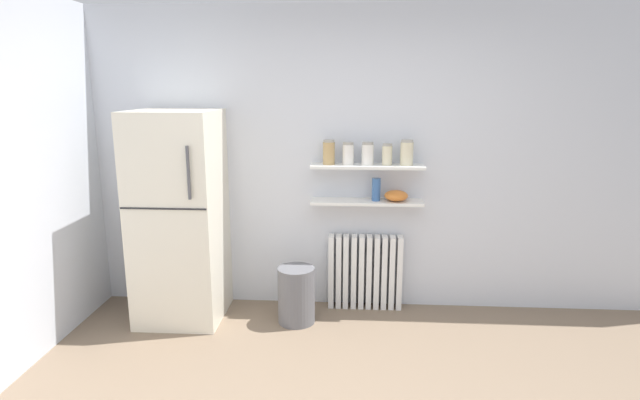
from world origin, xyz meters
TOP-DOWN VIEW (x-y plane):
  - back_wall at (0.00, 2.05)m, footprint 7.04×0.10m
  - refrigerator at (-1.38, 1.66)m, footprint 0.68×0.71m
  - radiator at (0.17, 1.92)m, footprint 0.64×0.12m
  - wall_shelf_lower at (0.17, 1.89)m, footprint 0.95×0.22m
  - wall_shelf_upper at (0.17, 1.89)m, footprint 0.95×0.22m
  - storage_jar_0 at (-0.15, 1.89)m, footprint 0.10×0.10m
  - storage_jar_1 at (0.01, 1.89)m, footprint 0.10×0.10m
  - storage_jar_2 at (0.17, 1.89)m, footprint 0.10×0.10m
  - storage_jar_3 at (0.33, 1.89)m, footprint 0.08×0.08m
  - storage_jar_4 at (0.49, 1.89)m, footprint 0.11×0.11m
  - vase at (0.25, 1.89)m, footprint 0.07×0.07m
  - shelf_bowl at (0.42, 1.89)m, footprint 0.20×0.20m
  - trash_bin at (-0.40, 1.59)m, footprint 0.31×0.31m

SIDE VIEW (x-z plane):
  - trash_bin at x=-0.40m, z-range 0.00..0.48m
  - radiator at x=0.17m, z-range 0.00..0.66m
  - refrigerator at x=-1.38m, z-range 0.00..1.75m
  - wall_shelf_lower at x=0.17m, z-range 0.96..0.99m
  - shelf_bowl at x=0.42m, z-range 0.99..1.08m
  - vase at x=0.25m, z-range 0.99..1.18m
  - wall_shelf_upper at x=0.17m, z-range 1.27..1.29m
  - back_wall at x=0.00m, z-range 0.00..2.60m
  - storage_jar_3 at x=0.33m, z-range 1.29..1.47m
  - storage_jar_1 at x=0.01m, z-range 1.29..1.48m
  - storage_jar_2 at x=0.17m, z-range 1.29..1.48m
  - storage_jar_0 at x=-0.15m, z-range 1.29..1.50m
  - storage_jar_4 at x=0.49m, z-range 1.29..1.50m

